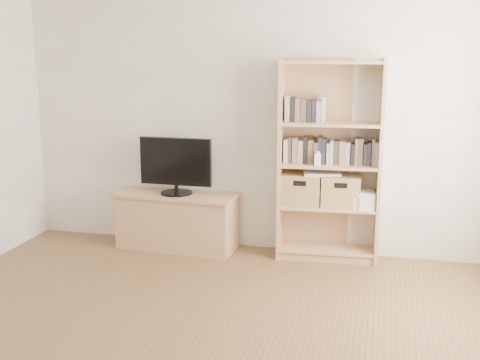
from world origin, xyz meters
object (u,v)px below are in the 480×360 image
(baby_monitor, at_px, (318,160))
(basket_right, at_px, (341,191))
(basket_left, at_px, (301,189))
(laptop, at_px, (322,173))
(tv_stand, at_px, (177,222))
(bookshelf, at_px, (329,162))
(television, at_px, (176,166))

(baby_monitor, relative_size, basket_right, 0.31)
(basket_left, bearing_deg, laptop, -3.27)
(basket_left, bearing_deg, tv_stand, -179.78)
(baby_monitor, xyz_separation_m, laptop, (0.03, 0.08, -0.13))
(tv_stand, relative_size, laptop, 3.47)
(tv_stand, height_order, basket_left, basket_left)
(tv_stand, relative_size, bookshelf, 0.62)
(basket_left, height_order, laptop, laptop)
(laptop, bearing_deg, tv_stand, 169.68)
(television, height_order, basket_left, television)
(laptop, bearing_deg, television, 169.68)
(basket_left, distance_m, laptop, 0.24)
(baby_monitor, bearing_deg, laptop, 56.69)
(tv_stand, bearing_deg, laptop, 4.30)
(bookshelf, distance_m, baby_monitor, 0.14)
(tv_stand, distance_m, baby_monitor, 1.49)
(tv_stand, bearing_deg, basket_right, 5.34)
(television, bearing_deg, basket_left, 2.10)
(baby_monitor, height_order, laptop, baby_monitor)
(tv_stand, height_order, baby_monitor, baby_monitor)
(tv_stand, distance_m, bookshelf, 1.56)
(tv_stand, xyz_separation_m, bookshelf, (1.42, 0.05, 0.64))
(television, xyz_separation_m, basket_right, (1.53, 0.05, -0.16))
(television, bearing_deg, bookshelf, 2.74)
(tv_stand, relative_size, baby_monitor, 10.61)
(tv_stand, bearing_deg, baby_monitor, 0.94)
(basket_left, xyz_separation_m, laptop, (0.18, -0.01, 0.15))
(television, bearing_deg, laptop, 1.65)
(tv_stand, xyz_separation_m, baby_monitor, (1.32, -0.06, 0.67))
(bookshelf, height_order, basket_left, bookshelf)
(television, height_order, laptop, television)
(television, bearing_deg, baby_monitor, -1.71)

